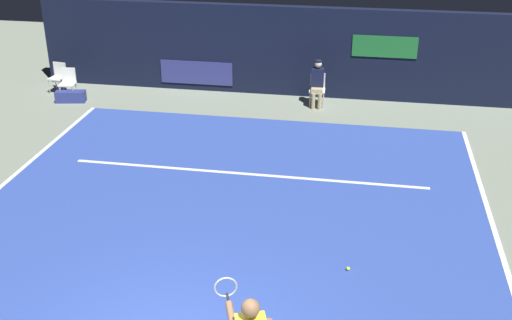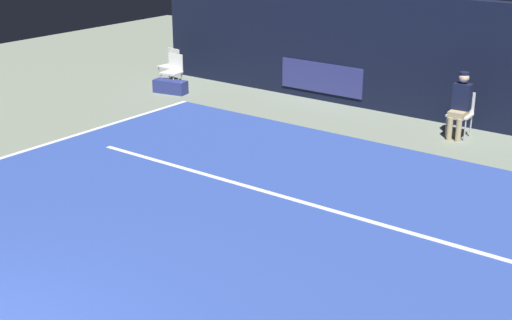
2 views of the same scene
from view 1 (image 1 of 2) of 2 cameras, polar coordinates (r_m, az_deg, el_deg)
ground_plane at (r=12.42m, az=-2.46°, el=-4.97°), size 29.67×29.67×0.00m
court_surface at (r=12.41m, az=-2.46°, el=-4.95°), size 10.14×10.32×0.01m
line_sideline_left at (r=12.46m, az=20.90°, el=-6.62°), size 0.10×10.32×0.01m
line_service at (r=13.97m, az=-0.89°, el=-1.26°), size 7.91×0.10×0.01m
back_wall at (r=18.64m, az=2.34°, el=9.80°), size 14.58×0.33×2.60m
line_judge_on_chair at (r=17.84m, az=5.56°, el=6.94°), size 0.46×0.54×1.32m
courtside_chair_near at (r=19.26m, az=-16.61°, el=6.80°), size 0.48×0.46×0.88m
courtside_chair_far at (r=19.90m, az=-17.42°, el=7.27°), size 0.49×0.47×0.88m
tennis_ball at (r=10.91m, az=8.31°, el=-9.67°), size 0.07×0.07×0.07m
equipment_bag at (r=19.03m, az=-16.37°, el=5.52°), size 0.89×0.48×0.32m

